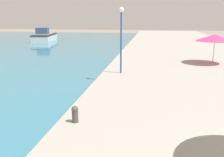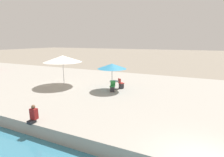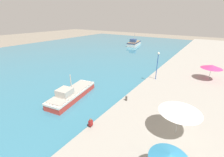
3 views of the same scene
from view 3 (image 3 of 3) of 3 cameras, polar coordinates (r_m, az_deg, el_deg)
name	(u,v)px [view 3 (image 3 of 3)]	position (r m, az deg, el deg)	size (l,w,h in m)	color
water_basin	(85,50)	(52.98, -10.18, 10.81)	(56.00, 90.00, 0.04)	teal
quay_promenade	(207,67)	(38.49, 32.43, 3.78)	(16.00, 90.00, 0.74)	#A39E93
fishing_boat_near	(72,94)	(21.17, -15.16, -5.61)	(3.89, 8.26, 3.43)	red
fishing_boat_mid	(134,43)	(60.20, 8.37, 13.19)	(4.61, 8.92, 4.64)	silver
cafe_umbrella_pink	(170,157)	(10.48, 21.09, -26.02)	(2.46, 2.46, 2.28)	#B7B7B7
cafe_umbrella_white	(180,109)	(14.03, 24.58, -10.40)	(3.56, 3.56, 2.85)	#B7B7B7
cafe_umbrella_striped	(212,67)	(29.13, 33.76, 3.78)	(3.22, 3.22, 2.49)	#B7B7B7
person_at_quay	(90,123)	(14.83, -8.24, -16.46)	(0.51, 0.36, 0.93)	#232328
mooring_bollard	(126,98)	(18.77, 5.49, -7.42)	(0.26, 0.26, 0.65)	#4C4742
lamppost	(158,61)	(25.14, 16.98, 6.31)	(0.36, 0.36, 4.56)	#28519E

